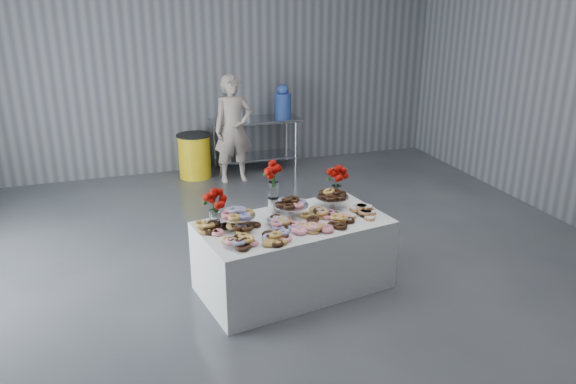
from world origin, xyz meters
The scene contains 16 objects.
ground centered at (0.00, 0.00, 0.00)m, with size 9.00×9.00×0.00m, color #3C3E44.
room_walls centered at (-0.27, 0.07, 2.64)m, with size 8.04×9.04×4.02m.
display_table centered at (-0.04, 0.11, 0.38)m, with size 1.90×1.00×0.75m, color white.
prep_table centered at (0.64, 4.10, 0.62)m, with size 1.50×0.60×0.90m.
donut_mounds centered at (-0.04, 0.06, 0.80)m, with size 1.80×0.80×0.09m, color gold, non-canonical shape.
cake_stand_left centered at (-0.61, 0.16, 0.89)m, with size 0.36×0.36×0.17m.
cake_stand_mid centered at (-0.02, 0.26, 0.89)m, with size 0.36×0.36×0.17m.
cake_stand_right centered at (0.48, 0.35, 0.89)m, with size 0.36×0.36×0.17m.
danish_pile centered at (0.72, 0.09, 0.81)m, with size 0.48×0.48×0.11m, color white, non-canonical shape.
bouquet_left centered at (-0.82, 0.23, 1.05)m, with size 0.26×0.26×0.42m.
bouquet_right centered at (0.60, 0.52, 1.05)m, with size 0.26×0.26×0.42m.
bouquet_center centered at (-0.15, 0.45, 1.13)m, with size 0.26×0.26×0.57m.
water_jug centered at (1.14, 4.10, 1.15)m, with size 0.28×0.28×0.55m.
drink_bottles centered at (0.32, 4.00, 1.04)m, with size 0.54×0.08×0.27m, color #268C33, non-canonical shape.
person centered at (0.18, 3.68, 0.86)m, with size 0.63×0.41×1.72m, color #CC8C93.
trash_barrel centered at (-0.40, 4.08, 0.36)m, with size 0.56×0.56×0.72m.
Camera 1 is at (-1.74, -4.82, 3.00)m, focal length 35.00 mm.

